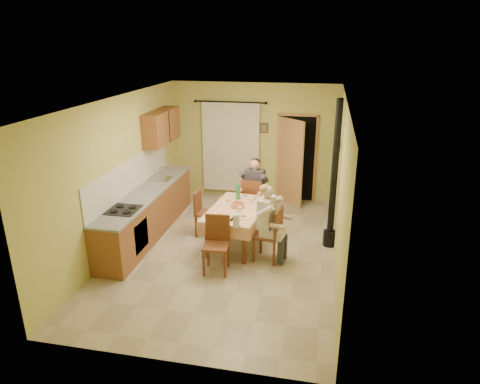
% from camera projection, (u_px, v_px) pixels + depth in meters
% --- Properties ---
extents(floor, '(4.00, 6.00, 0.01)m').
position_uv_depth(floor, '(226.00, 250.00, 8.05)').
color(floor, tan).
rests_on(floor, ground).
extents(room_shell, '(4.04, 6.04, 2.82)m').
position_uv_depth(room_shell, '(225.00, 157.00, 7.43)').
color(room_shell, '#C6C665').
rests_on(room_shell, ground).
extents(kitchen_run, '(0.64, 3.64, 1.56)m').
position_uv_depth(kitchen_run, '(148.00, 212.00, 8.58)').
color(kitchen_run, brown).
rests_on(kitchen_run, ground).
extents(upper_cabinets, '(0.35, 1.40, 0.70)m').
position_uv_depth(upper_cabinets, '(162.00, 127.00, 9.30)').
color(upper_cabinets, brown).
rests_on(upper_cabinets, room_shell).
extents(curtain, '(1.70, 0.07, 2.22)m').
position_uv_depth(curtain, '(231.00, 147.00, 10.40)').
color(curtain, black).
rests_on(curtain, ground).
extents(doorway, '(0.96, 0.62, 2.15)m').
position_uv_depth(doorway, '(294.00, 160.00, 10.12)').
color(doorway, black).
rests_on(doorway, ground).
extents(dining_table, '(1.13, 1.70, 0.76)m').
position_uv_depth(dining_table, '(237.00, 227.00, 8.14)').
color(dining_table, '#E2A579').
rests_on(dining_table, ground).
extents(tableware, '(0.68, 1.63, 0.33)m').
position_uv_depth(tableware, '(236.00, 207.00, 7.91)').
color(tableware, white).
rests_on(tableware, dining_table).
extents(chair_far, '(0.51, 0.51, 1.01)m').
position_uv_depth(chair_far, '(254.00, 210.00, 9.17)').
color(chair_far, brown).
rests_on(chair_far, ground).
extents(chair_near, '(0.45, 0.45, 0.98)m').
position_uv_depth(chair_near, '(216.00, 256.00, 7.25)').
color(chair_near, brown).
rests_on(chair_near, ground).
extents(chair_right, '(0.51, 0.51, 1.00)m').
position_uv_depth(chair_right, '(268.00, 245.00, 7.62)').
color(chair_right, brown).
rests_on(chair_right, ground).
extents(chair_left, '(0.39, 0.39, 0.93)m').
position_uv_depth(chair_left, '(205.00, 222.00, 8.58)').
color(chair_left, brown).
rests_on(chair_left, ground).
extents(man_far, '(0.62, 0.52, 1.39)m').
position_uv_depth(man_far, '(254.00, 184.00, 8.98)').
color(man_far, '#38333D').
rests_on(man_far, chair_far).
extents(man_right, '(0.53, 0.63, 1.39)m').
position_uv_depth(man_right, '(268.00, 214.00, 7.43)').
color(man_right, silver).
rests_on(man_right, chair_right).
extents(stove_flue, '(0.24, 0.24, 2.80)m').
position_uv_depth(stove_flue, '(333.00, 195.00, 7.90)').
color(stove_flue, black).
rests_on(stove_flue, ground).
extents(picture_back, '(0.19, 0.03, 0.23)m').
position_uv_depth(picture_back, '(264.00, 128.00, 10.15)').
color(picture_back, black).
rests_on(picture_back, room_shell).
extents(picture_right, '(0.03, 0.31, 0.21)m').
position_uv_depth(picture_right, '(340.00, 144.00, 8.16)').
color(picture_right, brown).
rests_on(picture_right, room_shell).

